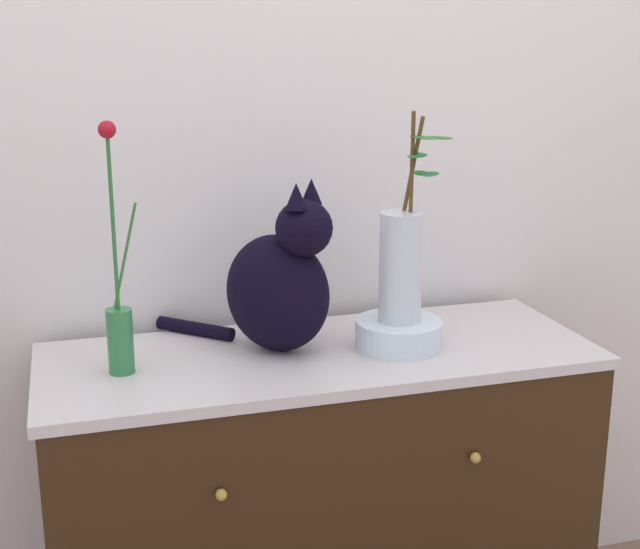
# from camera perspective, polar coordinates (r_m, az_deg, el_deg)

# --- Properties ---
(wall_back) EXTENTS (4.40, 0.08, 2.60)m
(wall_back) POSITION_cam_1_polar(r_m,az_deg,el_deg) (2.18, -2.38, 8.87)
(wall_back) COLOR silver
(wall_back) RESTS_ON ground_plane
(sideboard) EXTENTS (1.26, 0.50, 0.85)m
(sideboard) POSITION_cam_1_polar(r_m,az_deg,el_deg) (2.17, 0.00, -15.68)
(sideboard) COLOR #321D0D
(sideboard) RESTS_ON ground_plane
(cat_sitting) EXTENTS (0.40, 0.39, 0.39)m
(cat_sitting) POSITION_cam_1_polar(r_m,az_deg,el_deg) (1.94, -2.62, -0.55)
(cat_sitting) COLOR black
(cat_sitting) RESTS_ON sideboard
(vase_slim_green) EXTENTS (0.08, 0.06, 0.53)m
(vase_slim_green) POSITION_cam_1_polar(r_m,az_deg,el_deg) (1.86, -13.06, -2.69)
(vase_slim_green) COLOR #2F793E
(vase_slim_green) RESTS_ON sideboard
(bowl_porcelain) EXTENTS (0.20, 0.20, 0.06)m
(bowl_porcelain) POSITION_cam_1_polar(r_m,az_deg,el_deg) (2.00, 5.19, -3.89)
(bowl_porcelain) COLOR white
(bowl_porcelain) RESTS_ON sideboard
(vase_glass_clear) EXTENTS (0.17, 0.15, 0.47)m
(vase_glass_clear) POSITION_cam_1_polar(r_m,az_deg,el_deg) (1.96, 5.37, 0.84)
(vase_glass_clear) COLOR silver
(vase_glass_clear) RESTS_ON bowl_porcelain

